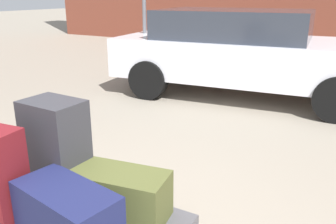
# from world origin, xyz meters

# --- Properties ---
(suitcase_charcoal_center) EXTENTS (0.39, 0.29, 0.70)m
(suitcase_charcoal_center) POSITION_xyz_m (-0.24, 0.13, 0.69)
(suitcase_charcoal_center) COLOR #2D2D33
(suitcase_charcoal_center) RESTS_ON luggage_cart
(duffel_bag_olive_rear_left) EXTENTS (0.70, 0.39, 0.30)m
(duffel_bag_olive_rear_left) POSITION_xyz_m (0.21, 0.16, 0.49)
(duffel_bag_olive_rear_left) COLOR #4C5128
(duffel_bag_olive_rear_left) RESTS_ON luggage_cart
(duffel_bag_navy_rear_right) EXTENTS (0.66, 0.40, 0.35)m
(duffel_bag_navy_rear_right) POSITION_xyz_m (0.16, -0.20, 0.52)
(duffel_bag_navy_rear_right) COLOR #191E47
(duffel_bag_navy_rear_right) RESTS_ON luggage_cart
(parked_car) EXTENTS (4.46, 2.25, 1.42)m
(parked_car) POSITION_xyz_m (-0.39, 4.46, 0.76)
(parked_car) COLOR silver
(parked_car) RESTS_ON ground_plane
(no_parking_sign) EXTENTS (0.50, 0.08, 2.50)m
(no_parking_sign) POSITION_xyz_m (-2.27, 4.35, 1.54)
(no_parking_sign) COLOR slate
(no_parking_sign) RESTS_ON ground_plane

